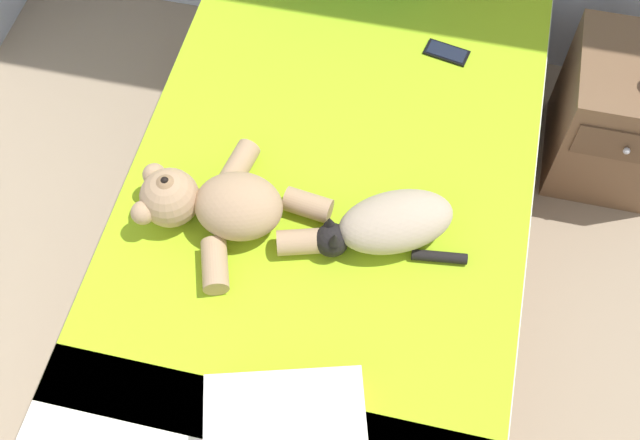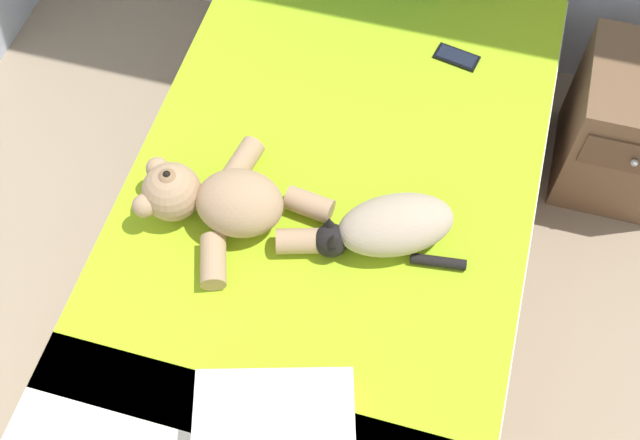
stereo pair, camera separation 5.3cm
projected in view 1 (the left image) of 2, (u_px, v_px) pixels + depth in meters
name	position (u px, v px, depth m)	size (l,w,h in m)	color
bed	(329.00, 219.00, 2.61)	(1.28, 2.03, 0.47)	brown
cat	(389.00, 224.00, 2.24)	(0.44, 0.32, 0.15)	tan
teddy_bear	(219.00, 205.00, 2.26)	(0.58, 0.51, 0.19)	tan
cell_phone	(447.00, 52.00, 2.66)	(0.16, 0.10, 0.01)	black
throw_pillow	(286.00, 431.00, 1.95)	(0.40, 0.28, 0.11)	white
nightstand	(618.00, 115.00, 2.80)	(0.40, 0.48, 0.52)	brown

